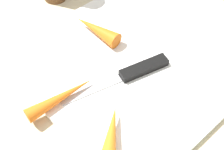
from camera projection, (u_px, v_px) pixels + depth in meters
ground_plane at (112, 79)px, 0.53m from camera, size 1.40×1.40×0.00m
cutting_board at (112, 77)px, 0.53m from camera, size 0.36×0.26×0.01m
knife at (137, 71)px, 0.52m from camera, size 0.07×0.20×0.01m
carrot_longest at (61, 97)px, 0.48m from camera, size 0.03×0.12×0.02m
carrot_medium at (111, 138)px, 0.43m from camera, size 0.09×0.10×0.03m
carrot_shortest at (96, 29)px, 0.57m from camera, size 0.10×0.05×0.03m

